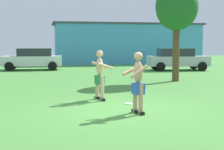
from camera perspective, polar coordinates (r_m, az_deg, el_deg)
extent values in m
plane|color=#4C8E3D|center=(9.86, 2.16, -6.08)|extent=(80.00, 80.00, 0.00)
cube|color=black|center=(11.92, -2.51, -3.85)|extent=(0.17, 0.28, 0.09)
cylinder|color=#E0AD89|center=(11.87, -2.52, -2.03)|extent=(0.13, 0.13, 0.86)
cube|color=black|center=(11.54, -1.65, -4.15)|extent=(0.17, 0.28, 0.09)
cylinder|color=#E0AD89|center=(11.49, -1.66, -2.27)|extent=(0.13, 0.13, 0.86)
cube|color=#28844C|center=(11.64, -2.10, -0.81)|extent=(0.32, 0.40, 0.31)
ellipsoid|color=#E0AD89|center=(11.60, -2.11, 1.46)|extent=(0.30, 0.38, 0.62)
cylinder|color=#E0AD89|center=(11.85, -2.13, 1.69)|extent=(0.59, 0.19, 0.28)
cylinder|color=#E0AD89|center=(11.44, -1.18, 1.56)|extent=(0.58, 0.27, 0.27)
sphere|color=#E0AD89|center=(11.58, -2.12, 3.60)|extent=(0.24, 0.24, 0.24)
cone|color=orange|center=(11.58, -2.12, 3.92)|extent=(0.30, 0.30, 0.13)
cube|color=black|center=(9.38, 4.86, -6.40)|extent=(0.17, 0.28, 0.09)
cylinder|color=tan|center=(9.31, 4.88, -4.09)|extent=(0.13, 0.13, 0.86)
cube|color=black|center=(9.63, 3.94, -6.09)|extent=(0.17, 0.28, 0.09)
cylinder|color=tan|center=(9.56, 3.95, -3.83)|extent=(0.13, 0.13, 0.86)
cube|color=blue|center=(9.40, 4.42, -2.31)|extent=(0.32, 0.40, 0.31)
ellipsoid|color=tan|center=(9.35, 4.44, 0.51)|extent=(0.30, 0.38, 0.62)
cylinder|color=tan|center=(9.10, 4.64, 0.58)|extent=(0.56, 0.26, 0.37)
cylinder|color=tan|center=(9.49, 3.22, 0.78)|extent=(0.57, 0.32, 0.29)
sphere|color=tan|center=(9.32, 4.46, 3.18)|extent=(0.24, 0.24, 0.24)
cylinder|color=white|center=(10.95, 2.79, -4.86)|extent=(0.26, 0.26, 0.03)
cube|color=silver|center=(25.01, 11.06, 2.35)|extent=(4.46, 2.23, 0.70)
cube|color=#282D33|center=(24.93, 10.65, 3.80)|extent=(2.56, 1.82, 0.56)
cylinder|color=black|center=(26.35, 13.62, 1.69)|extent=(0.66, 0.28, 0.64)
cylinder|color=black|center=(24.66, 15.00, 1.41)|extent=(0.66, 0.28, 0.64)
cylinder|color=black|center=(25.51, 7.23, 1.68)|extent=(0.66, 0.28, 0.64)
cylinder|color=black|center=(23.76, 8.20, 1.39)|extent=(0.66, 0.28, 0.64)
cube|color=white|center=(25.53, -13.35, 2.36)|extent=(4.41, 2.07, 0.70)
cube|color=#282D33|center=(25.48, -12.93, 3.79)|extent=(2.50, 1.73, 0.56)
cylinder|color=black|center=(24.84, -16.98, 1.38)|extent=(0.65, 0.26, 0.64)
cylinder|color=black|center=(26.62, -16.38, 1.65)|extent=(0.65, 0.26, 0.64)
cylinder|color=black|center=(24.55, -10.02, 1.49)|extent=(0.65, 0.26, 0.64)
cylinder|color=black|center=(26.35, -9.89, 1.76)|extent=(0.65, 0.26, 0.64)
cube|color=#4C9ED1|center=(33.17, 2.55, 5.21)|extent=(13.81, 4.40, 3.70)
cube|color=#3F3F44|center=(33.22, 2.56, 8.54)|extent=(14.36, 4.58, 0.16)
cylinder|color=brown|center=(17.70, 10.75, 3.76)|extent=(0.36, 0.36, 2.96)
ellipsoid|color=#236028|center=(17.79, 10.88, 11.27)|extent=(2.16, 2.16, 2.41)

